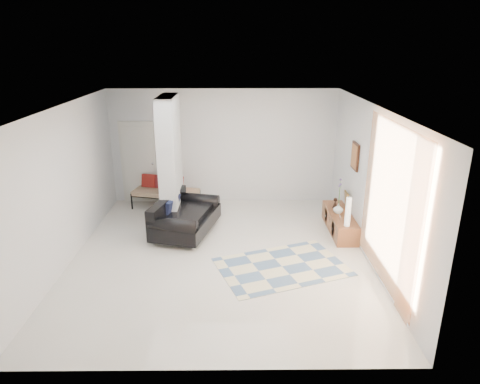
{
  "coord_description": "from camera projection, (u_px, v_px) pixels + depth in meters",
  "views": [
    {
      "loc": [
        0.32,
        -7.26,
        3.84
      ],
      "look_at": [
        0.39,
        0.6,
        1.07
      ],
      "focal_mm": 32.0,
      "sensor_mm": 36.0,
      "label": 1
    }
  ],
  "objects": [
    {
      "name": "floor",
      "position": [
        220.0,
        255.0,
        8.12
      ],
      "size": [
        6.0,
        6.0,
        0.0
      ],
      "primitive_type": "plane",
      "color": "beige",
      "rests_on": "ground"
    },
    {
      "name": "wall_art",
      "position": [
        355.0,
        156.0,
        8.64
      ],
      "size": [
        0.04,
        0.45,
        0.55
      ],
      "primitive_type": "cube",
      "color": "#34190E",
      "rests_on": "wall_right"
    },
    {
      "name": "curtain",
      "position": [
        389.0,
        206.0,
        6.58
      ],
      "size": [
        0.0,
        2.55,
        2.55
      ],
      "primitive_type": "plane",
      "rotation": [
        1.57,
        0.0,
        1.57
      ],
      "color": "orange",
      "rests_on": "wall_right"
    },
    {
      "name": "vase",
      "position": [
        338.0,
        208.0,
        9.03
      ],
      "size": [
        0.23,
        0.23,
        0.21
      ],
      "primitive_type": "imported",
      "rotation": [
        0.0,
        0.0,
        0.17
      ],
      "color": "white",
      "rests_on": "media_console"
    },
    {
      "name": "bronze_figurine",
      "position": [
        335.0,
        203.0,
        9.31
      ],
      "size": [
        0.12,
        0.12,
        0.23
      ],
      "primitive_type": null,
      "rotation": [
        0.0,
        0.0,
        -0.03
      ],
      "color": "#342017",
      "rests_on": "media_console"
    },
    {
      "name": "partition_column",
      "position": [
        170.0,
        162.0,
        9.15
      ],
      "size": [
        0.35,
        1.2,
        2.8
      ],
      "primitive_type": "cube",
      "color": "#B9BDC1",
      "rests_on": "floor"
    },
    {
      "name": "hallway_door",
      "position": [
        139.0,
        162.0,
        10.55
      ],
      "size": [
        0.85,
        0.06,
        2.04
      ],
      "primitive_type": "cube",
      "color": "silver",
      "rests_on": "floor"
    },
    {
      "name": "media_console",
      "position": [
        340.0,
        222.0,
        9.12
      ],
      "size": [
        0.45,
        1.61,
        0.8
      ],
      "color": "brown",
      "rests_on": "floor"
    },
    {
      "name": "ceiling",
      "position": [
        217.0,
        107.0,
        7.19
      ],
      "size": [
        6.0,
        6.0,
        0.0
      ],
      "primitive_type": "plane",
      "rotation": [
        3.14,
        0.0,
        0.0
      ],
      "color": "white",
      "rests_on": "wall_back"
    },
    {
      "name": "wall_left",
      "position": [
        65.0,
        186.0,
        7.63
      ],
      "size": [
        0.0,
        6.0,
        6.0
      ],
      "primitive_type": "plane",
      "rotation": [
        1.57,
        0.0,
        1.57
      ],
      "color": "silver",
      "rests_on": "ground"
    },
    {
      "name": "wall_back",
      "position": [
        223.0,
        147.0,
        10.48
      ],
      "size": [
        6.0,
        0.0,
        6.0
      ],
      "primitive_type": "plane",
      "rotation": [
        1.57,
        0.0,
        0.0
      ],
      "color": "silver",
      "rests_on": "ground"
    },
    {
      "name": "area_rug",
      "position": [
        282.0,
        267.0,
        7.7
      ],
      "size": [
        2.59,
        2.15,
        0.01
      ],
      "primitive_type": "cube",
      "rotation": [
        0.0,
        0.0,
        0.35
      ],
      "color": "beige",
      "rests_on": "floor"
    },
    {
      "name": "cylinder_lamp",
      "position": [
        348.0,
        212.0,
        8.36
      ],
      "size": [
        0.11,
        0.11,
        0.59
      ],
      "primitive_type": "cylinder",
      "color": "beige",
      "rests_on": "media_console"
    },
    {
      "name": "loveseat",
      "position": [
        183.0,
        217.0,
        9.0
      ],
      "size": [
        1.42,
        1.93,
        0.76
      ],
      "rotation": [
        0.0,
        0.0,
        -0.25
      ],
      "color": "silver",
      "rests_on": "floor"
    },
    {
      "name": "wall_front",
      "position": [
        209.0,
        270.0,
        4.83
      ],
      "size": [
        6.0,
        0.0,
        6.0
      ],
      "primitive_type": "plane",
      "rotation": [
        -1.57,
        0.0,
        0.0
      ],
      "color": "silver",
      "rests_on": "ground"
    },
    {
      "name": "daybed",
      "position": [
        165.0,
        190.0,
        10.38
      ],
      "size": [
        1.66,
        1.0,
        0.77
      ],
      "rotation": [
        0.0,
        0.0,
        -0.24
      ],
      "color": "black",
      "rests_on": "floor"
    },
    {
      "name": "wall_right",
      "position": [
        372.0,
        185.0,
        7.68
      ],
      "size": [
        0.0,
        6.0,
        6.0
      ],
      "primitive_type": "plane",
      "rotation": [
        1.57,
        0.0,
        -1.57
      ],
      "color": "silver",
      "rests_on": "ground"
    }
  ]
}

